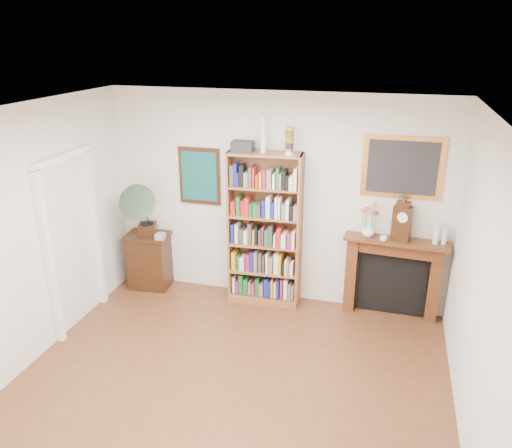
{
  "coord_description": "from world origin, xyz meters",
  "views": [
    {
      "loc": [
        1.41,
        -3.56,
        3.45
      ],
      "look_at": [
        -0.02,
        1.6,
        1.39
      ],
      "focal_mm": 35.0,
      "sensor_mm": 36.0,
      "label": 1
    }
  ],
  "objects_px": {
    "cd_stack": "(160,236)",
    "bottle_right": "(444,236)",
    "gramophone": "(141,207)",
    "teacup": "(383,239)",
    "fireplace": "(393,270)",
    "flower_vase": "(368,230)",
    "bookshelf": "(264,221)",
    "side_cabinet": "(149,260)",
    "bottle_left": "(436,234)",
    "mantel_clock": "(402,222)"
  },
  "relations": [
    {
      "from": "cd_stack",
      "to": "mantel_clock",
      "type": "height_order",
      "value": "mantel_clock"
    },
    {
      "from": "side_cabinet",
      "to": "teacup",
      "type": "height_order",
      "value": "teacup"
    },
    {
      "from": "bottle_right",
      "to": "bookshelf",
      "type": "bearing_deg",
      "value": -178.37
    },
    {
      "from": "teacup",
      "to": "bottle_left",
      "type": "xyz_separation_m",
      "value": [
        0.61,
        0.09,
        0.09
      ]
    },
    {
      "from": "bookshelf",
      "to": "flower_vase",
      "type": "bearing_deg",
      "value": -0.93
    },
    {
      "from": "side_cabinet",
      "to": "mantel_clock",
      "type": "xyz_separation_m",
      "value": [
        3.4,
        0.09,
        0.91
      ]
    },
    {
      "from": "gramophone",
      "to": "flower_vase",
      "type": "relative_size",
      "value": 4.62
    },
    {
      "from": "fireplace",
      "to": "teacup",
      "type": "relative_size",
      "value": 14.55
    },
    {
      "from": "mantel_clock",
      "to": "gramophone",
      "type": "bearing_deg",
      "value": -159.87
    },
    {
      "from": "cd_stack",
      "to": "flower_vase",
      "type": "bearing_deg",
      "value": 4.26
    },
    {
      "from": "cd_stack",
      "to": "flower_vase",
      "type": "height_order",
      "value": "flower_vase"
    },
    {
      "from": "bookshelf",
      "to": "fireplace",
      "type": "xyz_separation_m",
      "value": [
        1.67,
        0.1,
        -0.53
      ]
    },
    {
      "from": "bookshelf",
      "to": "flower_vase",
      "type": "relative_size",
      "value": 14.02
    },
    {
      "from": "cd_stack",
      "to": "bottle_right",
      "type": "xyz_separation_m",
      "value": [
        3.65,
        0.21,
        0.32
      ]
    },
    {
      "from": "fireplace",
      "to": "gramophone",
      "type": "height_order",
      "value": "gramophone"
    },
    {
      "from": "flower_vase",
      "to": "bottle_left",
      "type": "height_order",
      "value": "bottle_left"
    },
    {
      "from": "bookshelf",
      "to": "mantel_clock",
      "type": "relative_size",
      "value": 4.72
    },
    {
      "from": "flower_vase",
      "to": "gramophone",
      "type": "bearing_deg",
      "value": -176.23
    },
    {
      "from": "bookshelf",
      "to": "bottle_right",
      "type": "distance_m",
      "value": 2.22
    },
    {
      "from": "teacup",
      "to": "bottle_left",
      "type": "height_order",
      "value": "bottle_left"
    },
    {
      "from": "side_cabinet",
      "to": "fireplace",
      "type": "distance_m",
      "value": 3.36
    },
    {
      "from": "fireplace",
      "to": "bottle_left",
      "type": "bearing_deg",
      "value": -3.12
    },
    {
      "from": "cd_stack",
      "to": "bottle_right",
      "type": "distance_m",
      "value": 3.67
    },
    {
      "from": "mantel_clock",
      "to": "bookshelf",
      "type": "bearing_deg",
      "value": -161.48
    },
    {
      "from": "bookshelf",
      "to": "gramophone",
      "type": "xyz_separation_m",
      "value": [
        -1.69,
        -0.14,
        0.09
      ]
    },
    {
      "from": "cd_stack",
      "to": "teacup",
      "type": "bearing_deg",
      "value": 1.92
    },
    {
      "from": "side_cabinet",
      "to": "bottle_left",
      "type": "height_order",
      "value": "bottle_left"
    },
    {
      "from": "fireplace",
      "to": "teacup",
      "type": "distance_m",
      "value": 0.52
    },
    {
      "from": "gramophone",
      "to": "flower_vase",
      "type": "distance_m",
      "value": 3.03
    },
    {
      "from": "fireplace",
      "to": "cd_stack",
      "type": "distance_m",
      "value": 3.12
    },
    {
      "from": "mantel_clock",
      "to": "bottle_left",
      "type": "bearing_deg",
      "value": 16.48
    },
    {
      "from": "gramophone",
      "to": "bottle_left",
      "type": "height_order",
      "value": "gramophone"
    },
    {
      "from": "side_cabinet",
      "to": "cd_stack",
      "type": "bearing_deg",
      "value": -27.18
    },
    {
      "from": "gramophone",
      "to": "teacup",
      "type": "distance_m",
      "value": 3.21
    },
    {
      "from": "bookshelf",
      "to": "fireplace",
      "type": "height_order",
      "value": "bookshelf"
    },
    {
      "from": "mantel_clock",
      "to": "flower_vase",
      "type": "distance_m",
      "value": 0.42
    },
    {
      "from": "side_cabinet",
      "to": "fireplace",
      "type": "height_order",
      "value": "fireplace"
    },
    {
      "from": "cd_stack",
      "to": "teacup",
      "type": "xyz_separation_m",
      "value": [
        2.95,
        0.1,
        0.26
      ]
    },
    {
      "from": "side_cabinet",
      "to": "mantel_clock",
      "type": "height_order",
      "value": "mantel_clock"
    },
    {
      "from": "bookshelf",
      "to": "bottle_right",
      "type": "relative_size",
      "value": 11.89
    },
    {
      "from": "bottle_left",
      "to": "bottle_right",
      "type": "relative_size",
      "value": 1.2
    },
    {
      "from": "flower_vase",
      "to": "fireplace",
      "type": "bearing_deg",
      "value": 6.19
    },
    {
      "from": "teacup",
      "to": "bottle_left",
      "type": "relative_size",
      "value": 0.37
    },
    {
      "from": "gramophone",
      "to": "mantel_clock",
      "type": "distance_m",
      "value": 3.41
    },
    {
      "from": "gramophone",
      "to": "bottle_right",
      "type": "xyz_separation_m",
      "value": [
        3.91,
        0.2,
        -0.08
      ]
    },
    {
      "from": "bookshelf",
      "to": "teacup",
      "type": "relative_size",
      "value": 27.0
    },
    {
      "from": "side_cabinet",
      "to": "teacup",
      "type": "xyz_separation_m",
      "value": [
        3.2,
        -0.0,
        0.7
      ]
    },
    {
      "from": "flower_vase",
      "to": "bottle_left",
      "type": "relative_size",
      "value": 0.71
    },
    {
      "from": "bookshelf",
      "to": "cd_stack",
      "type": "bearing_deg",
      "value": -177.57
    },
    {
      "from": "cd_stack",
      "to": "bottle_left",
      "type": "height_order",
      "value": "bottle_left"
    }
  ]
}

